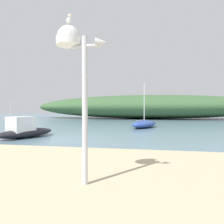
% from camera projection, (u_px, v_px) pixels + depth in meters
% --- Properties ---
extents(ground_plane, '(120.00, 120.00, 0.00)m').
position_uv_depth(ground_plane, '(64.00, 139.00, 12.60)').
color(ground_plane, slate).
extents(distant_hill, '(43.96, 12.01, 4.44)m').
position_uv_depth(distant_hill, '(148.00, 107.00, 38.99)').
color(distant_hill, '#3D6038').
rests_on(distant_hill, ground).
extents(mast_structure, '(1.11, 0.54, 3.43)m').
position_uv_depth(mast_structure, '(73.00, 53.00, 4.46)').
color(mast_structure, silver).
rests_on(mast_structure, beach_sand).
extents(seagull_on_radar, '(0.23, 0.26, 0.21)m').
position_uv_depth(seagull_on_radar, '(69.00, 20.00, 4.45)').
color(seagull_on_radar, orange).
rests_on(seagull_on_radar, mast_structure).
extents(motorboat_inner_mooring, '(2.64, 4.26, 1.35)m').
position_uv_depth(motorboat_inner_mooring, '(25.00, 130.00, 13.12)').
color(motorboat_inner_mooring, black).
rests_on(motorboat_inner_mooring, ground).
extents(sailboat_west_reach, '(2.33, 2.30, 2.77)m').
position_uv_depth(sailboat_west_reach, '(11.00, 120.00, 26.05)').
color(sailboat_west_reach, white).
rests_on(sailboat_west_reach, ground).
extents(sailboat_far_left, '(3.11, 4.51, 4.34)m').
position_uv_depth(sailboat_far_left, '(144.00, 124.00, 20.02)').
color(sailboat_far_left, '#2D4C9E').
rests_on(sailboat_far_left, ground).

